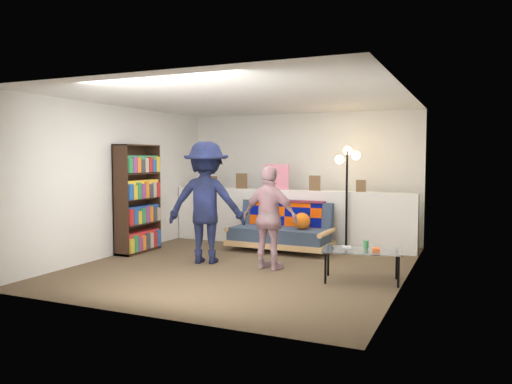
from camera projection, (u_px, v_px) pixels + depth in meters
ground at (245, 266)px, 7.26m from camera, size 5.00×5.00×0.00m
room_shell at (258, 151)px, 7.58m from camera, size 4.60×5.05×2.45m
half_wall_ledge at (288, 218)px, 8.87m from camera, size 4.45×0.15×1.00m
ledge_decor at (276, 180)px, 8.90m from camera, size 2.97×0.02×0.45m
futon_sofa at (282, 230)px, 8.40m from camera, size 1.75×0.88×0.74m
bookshelf at (138, 202)px, 8.26m from camera, size 0.30×0.89×1.78m
coffee_table at (362, 252)px, 6.31m from camera, size 1.06×0.71×0.51m
floor_lamp at (347, 177)px, 8.27m from camera, size 0.41×0.34×1.76m
person_left at (206, 202)px, 7.43m from camera, size 1.31×0.96×1.81m
person_right at (270, 218)px, 6.97m from camera, size 0.90×0.48×1.46m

